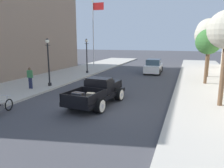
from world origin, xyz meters
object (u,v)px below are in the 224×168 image
Objects in this scene: hotrod_truck_black at (99,91)px; street_lamp_far at (87,53)px; motorcycle_parked at (0,107)px; street_tree_farthest at (209,31)px; car_background_white at (153,67)px; street_lamp_near at (48,58)px; flagpole at (95,26)px; pedestrian_sidewalk_left at (30,77)px; street_tree_second at (208,42)px; street_tree_third at (210,35)px.

street_lamp_far reaches higher than hotrod_truck_black.
street_tree_farthest is at bearing 64.95° from motorcycle_parked.
car_background_white is 7.93m from street_lamp_far.
street_lamp_near is 0.42× the size of flagpole.
flagpole is 1.40× the size of street_tree_farthest.
street_lamp_far is at bearing -155.10° from car_background_white.
pedestrian_sidewalk_left is at bearing -122.09° from car_background_white.
street_lamp_far is (-7.04, -3.27, 1.62)m from car_background_white.
hotrod_truck_black is at bearing -65.59° from flagpole.
street_lamp_near is (0.78, 1.36, 1.30)m from pedestrian_sidewalk_left.
street_lamp_far reaches higher than car_background_white.
street_tree_second reaches higher than motorcycle_parked.
car_background_white is at bearing -23.98° from flagpole.
street_tree_second is at bearing -10.09° from street_lamp_far.
street_tree_farthest is at bearing 54.53° from pedestrian_sidewalk_left.
car_background_white is at bearing 57.61° from street_lamp_near.
street_tree_second is (6.56, 8.12, 2.91)m from hotrod_truck_black.
pedestrian_sidewalk_left is (-7.59, -12.11, 0.32)m from car_background_white.
street_tree_farthest is at bearing 38.40° from street_lamp_far.
pedestrian_sidewalk_left is 8.96m from street_lamp_far.
pedestrian_sidewalk_left is 17.00m from flagpole.
street_lamp_near is at bearing -125.89° from street_tree_farthest.
motorcycle_parked is 5.70m from pedestrian_sidewalk_left.
flagpole is 1.61× the size of street_tree_third.
flagpole is 17.60m from street_tree_second.
street_lamp_near is 1.00× the size of street_lamp_far.
street_tree_third is (15.00, -5.65, -1.44)m from flagpole.
street_lamp_far reaches higher than motorcycle_parked.
car_background_white is 0.66× the size of street_tree_farthest.
hotrod_truck_black is 13.64m from car_background_white.
street_lamp_near is at bearing -88.32° from street_lamp_far.
street_tree_farthest reaches higher than street_lamp_near.
street_lamp_near is at bearing -122.39° from car_background_white.
flagpole is 15.79m from street_tree_farthest.
street_tree_second is (12.12, 5.29, 1.28)m from street_lamp_near.
pedestrian_sidewalk_left is 2.04m from street_lamp_near.
flagpole reaches higher than pedestrian_sidewalk_left.
car_background_white is 8.14m from street_tree_second.
street_tree_second is 12.76m from street_tree_farthest.
flagpole reaches higher than street_lamp_far.
street_lamp_far is 8.45m from flagpole.
pedestrian_sidewalk_left is 24.04m from street_tree_farthest.
flagpole is 16.09m from street_tree_third.
flagpole is at bearing -168.80° from street_tree_farthest.
street_tree_farthest is at bearing 86.89° from street_tree_third.
street_tree_second is at bearing 27.28° from pedestrian_sidewalk_left.
car_background_white is 0.47× the size of flagpole.
street_tree_second is at bearing -33.33° from flagpole.
hotrod_truck_black is 3.06× the size of pedestrian_sidewalk_left.
street_tree_second is 0.81× the size of street_tree_third.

